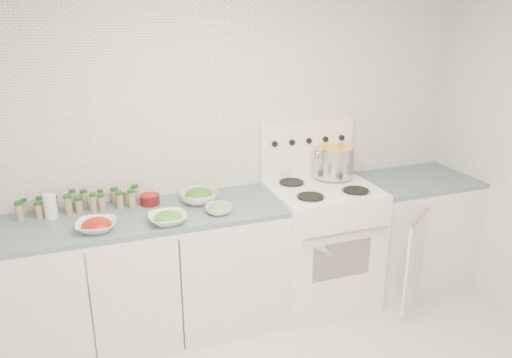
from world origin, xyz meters
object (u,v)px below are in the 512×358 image
stove (320,241)px  stock_pot (334,160)px  bowl_snowpea (168,218)px  bowl_tomato (96,225)px

stove → stock_pot: bearing=42.8°
stove → bowl_snowpea: 1.26m
stock_pot → bowl_tomato: 1.80m
stove → bowl_snowpea: (-1.17, -0.19, 0.44)m
stock_pot → bowl_tomato: size_ratio=1.15×
stove → stock_pot: stove is taller
bowl_tomato → bowl_snowpea: 0.42m
stock_pot → stove: bearing=-137.2°
stove → bowl_snowpea: bearing=-170.9°
bowl_tomato → stove: bearing=5.4°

